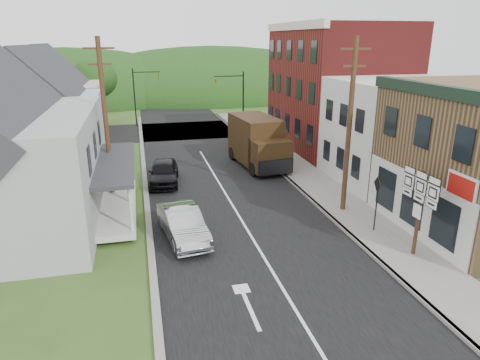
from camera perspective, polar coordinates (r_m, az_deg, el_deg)
ground at (r=18.90m, az=2.78°, el=-9.64°), size 120.00×120.00×0.00m
road at (r=27.88m, az=-2.92°, el=-0.23°), size 9.00×90.00×0.02m
cross_road at (r=44.17m, az=-7.03°, el=6.60°), size 60.00×9.00×0.02m
sidewalk_right at (r=27.69m, az=9.95°, el=-0.46°), size 2.80×55.00×0.15m
curb_right at (r=27.20m, az=7.33°, el=-0.67°), size 0.20×55.00×0.15m
curb_left at (r=25.57m, az=-12.38°, el=-2.25°), size 0.30×55.00×0.12m
storefront_white at (r=29.01m, az=20.60°, el=6.00°), size 8.00×7.00×6.50m
storefront_red at (r=36.91m, az=12.70°, el=11.88°), size 8.00×12.00×10.00m
house_blue at (r=33.99m, az=-24.11°, el=7.99°), size 7.14×8.16×7.28m
house_cream at (r=42.86m, az=-22.75°, el=9.99°), size 7.14×8.16×7.28m
utility_pole_right at (r=22.48m, az=14.37°, el=6.98°), size 1.60×0.26×9.00m
utility_pole_left at (r=24.43m, az=-17.49°, el=7.58°), size 1.60×0.26×9.00m
traffic_signal_right at (r=40.85m, az=-0.54°, el=11.13°), size 2.87×0.20×6.00m
traffic_signal_left at (r=46.79m, az=-13.08°, el=11.59°), size 2.87×0.20×6.00m
tree_left_d at (r=48.36m, az=-18.90°, el=12.64°), size 4.80×4.80×6.94m
forested_ridge at (r=71.72m, az=-9.71°, el=10.95°), size 90.00×30.00×16.00m
silver_sedan at (r=19.91m, az=-7.63°, el=-5.88°), size 2.20×4.71×1.50m
dark_sedan at (r=27.70m, az=-10.12°, el=1.02°), size 2.27×4.61×1.51m
delivery_van at (r=30.84m, az=2.40°, el=5.06°), size 3.21×6.59×3.55m
route_sign_cluster at (r=18.93m, az=22.80°, el=-2.59°), size 0.22×2.13×3.73m
warning_sign at (r=20.94m, az=17.78°, el=-2.05°), size 0.16×0.74×2.70m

